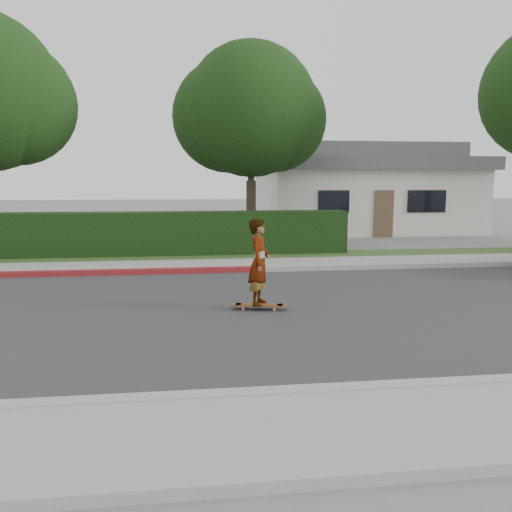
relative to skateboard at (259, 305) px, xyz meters
name	(u,v)px	position (x,y,z in m)	size (l,w,h in m)	color
ground	(227,311)	(-0.63, 0.01, -0.10)	(120.00, 120.00, 0.00)	slate
road	(227,311)	(-0.63, 0.01, -0.09)	(60.00, 8.00, 0.01)	#2D2D30
curb_near	(250,397)	(-0.63, -4.09, -0.02)	(60.00, 0.20, 0.15)	#9E9E99
sidewalk_near	(260,438)	(-0.63, -4.99, -0.04)	(60.00, 1.60, 0.12)	gray
curb_far	(217,270)	(-0.63, 4.11, -0.02)	(60.00, 0.20, 0.15)	#9E9E99
curb_red_section	(27,274)	(-5.63, 4.11, -0.02)	(12.00, 0.21, 0.15)	maroon
sidewalk_far	(216,265)	(-0.63, 5.01, -0.04)	(60.00, 1.60, 0.12)	gray
planting_strip	(214,257)	(-0.63, 6.61, -0.05)	(60.00, 1.60, 0.10)	#2D4C1E
hedge	(121,235)	(-3.63, 7.21, 0.65)	(15.00, 1.00, 1.50)	black
tree_center	(250,115)	(0.85, 9.20, 4.80)	(5.66, 4.84, 7.44)	#33261C
house	(359,189)	(7.37, 16.01, 2.00)	(10.60, 8.60, 4.30)	beige
skateboard	(259,305)	(0.00, 0.00, 0.00)	(1.16, 0.45, 0.11)	#D9683B
skateboarder	(259,262)	(0.00, 0.00, 0.86)	(0.61, 0.40, 1.68)	white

